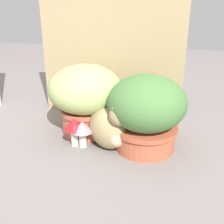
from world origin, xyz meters
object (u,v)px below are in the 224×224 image
at_px(mushroom_ornament_red, 74,126).
at_px(grass_planter, 85,96).
at_px(cat, 109,127).
at_px(mushroom_ornament_pink, 82,129).
at_px(leafy_planter, 146,111).

bearing_deg(mushroom_ornament_red, grass_planter, 85.40).
distance_m(grass_planter, cat, 0.26).
distance_m(grass_planter, mushroom_ornament_pink, 0.22).
height_order(leafy_planter, cat, leafy_planter).
bearing_deg(cat, mushroom_ornament_red, -174.63).
height_order(cat, mushroom_ornament_pink, cat).
bearing_deg(cat, mushroom_ornament_pink, -171.59).
height_order(leafy_planter, mushroom_ornament_pink, leafy_planter).
bearing_deg(leafy_planter, mushroom_ornament_pink, -169.60).
relative_size(cat, mushroom_ornament_red, 2.11).
relative_size(grass_planter, cat, 1.24).
bearing_deg(grass_planter, mushroom_ornament_pink, -79.51).
height_order(grass_planter, mushroom_ornament_pink, grass_planter).
xyz_separation_m(leafy_planter, mushroom_ornament_pink, (-0.33, -0.06, -0.11)).
distance_m(cat, mushroom_ornament_pink, 0.15).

